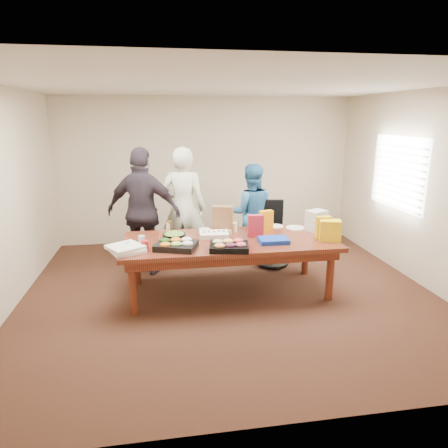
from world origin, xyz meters
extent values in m
cube|color=#47301E|center=(0.00, 0.00, -0.01)|extent=(5.50, 5.00, 0.02)
cube|color=white|center=(0.00, 0.00, 2.71)|extent=(5.50, 5.00, 0.02)
cube|color=beige|center=(0.00, 2.50, 1.35)|extent=(5.50, 0.04, 2.70)
cube|color=beige|center=(0.00, -2.50, 1.35)|extent=(5.50, 0.04, 2.70)
cube|color=beige|center=(-2.75, 0.00, 1.35)|extent=(0.04, 5.00, 2.70)
cube|color=beige|center=(2.75, 0.00, 1.35)|extent=(0.04, 5.00, 2.70)
cube|color=white|center=(2.72, 0.60, 1.50)|extent=(0.03, 1.40, 1.10)
cube|color=beige|center=(2.68, 0.60, 1.50)|extent=(0.04, 1.36, 1.00)
cube|color=#4C1C0F|center=(0.00, 0.00, 0.38)|extent=(2.80, 1.20, 0.75)
cube|color=black|center=(0.86, 0.90, 0.50)|extent=(0.58, 0.58, 0.99)
imported|color=beige|center=(-0.53, 1.09, 0.95)|extent=(0.79, 0.61, 1.90)
imported|color=teal|center=(0.58, 1.24, 0.80)|extent=(0.86, 0.71, 1.60)
imported|color=#2A222A|center=(-1.14, 0.89, 0.96)|extent=(1.21, 0.81, 1.91)
cube|color=black|center=(-0.71, -0.28, 0.79)|extent=(0.58, 0.52, 0.07)
cube|color=black|center=(-0.07, -0.42, 0.79)|extent=(0.53, 0.45, 0.07)
cube|color=white|center=(-0.18, 0.15, 0.78)|extent=(0.41, 0.32, 0.07)
cylinder|color=black|center=(-0.72, 0.05, 0.80)|extent=(0.35, 0.35, 0.10)
cube|color=#1236AE|center=(0.54, -0.22, 0.78)|extent=(0.38, 0.28, 0.06)
cube|color=#B92233|center=(0.37, 0.07, 0.90)|extent=(0.22, 0.11, 0.30)
cube|color=gold|center=(1.25, -0.14, 0.90)|extent=(0.20, 0.09, 0.30)
cube|color=orange|center=(0.58, 0.31, 0.90)|extent=(0.21, 0.13, 0.30)
cylinder|color=white|center=(0.13, 0.35, 0.82)|extent=(0.10, 0.10, 0.13)
cylinder|color=yellow|center=(-0.09, 0.46, 0.84)|extent=(0.06, 0.06, 0.18)
cylinder|color=brown|center=(-0.77, 0.36, 0.85)|extent=(0.08, 0.08, 0.19)
cylinder|color=silver|center=(-0.79, 0.35, 0.83)|extent=(0.07, 0.07, 0.16)
cube|color=yellow|center=(0.50, 0.48, 0.79)|extent=(0.26, 0.20, 0.08)
cube|color=brown|center=(0.07, 0.49, 0.80)|extent=(0.28, 0.16, 0.11)
cube|color=brown|center=(-0.02, 0.39, 0.94)|extent=(0.32, 0.23, 0.37)
cylinder|color=#AA1D1A|center=(-1.09, -0.28, 0.81)|extent=(0.10, 0.10, 0.12)
cylinder|color=white|center=(-1.30, -0.22, 0.80)|extent=(0.08, 0.08, 0.10)
cylinder|color=silver|center=(-1.14, -0.04, 0.81)|extent=(0.10, 0.10, 0.12)
cube|color=white|center=(-1.30, -0.30, 0.77)|extent=(0.48, 0.48, 0.04)
cube|color=white|center=(-1.32, -0.32, 0.81)|extent=(0.51, 0.51, 0.04)
cylinder|color=white|center=(1.05, 0.38, 0.76)|extent=(0.32, 0.32, 0.02)
cylinder|color=silver|center=(0.79, 0.52, 0.76)|extent=(0.31, 0.31, 0.02)
cylinder|color=beige|center=(0.02, 0.30, 0.78)|extent=(0.14, 0.14, 0.05)
cylinder|color=white|center=(-0.29, 0.36, 0.78)|extent=(0.20, 0.20, 0.06)
cube|color=silver|center=(1.30, 0.23, 0.90)|extent=(0.33, 0.30, 0.29)
cube|color=yellow|center=(1.30, -0.24, 0.89)|extent=(0.31, 0.25, 0.27)
camera|label=1|loc=(-0.87, -4.99, 2.31)|focal=32.02mm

